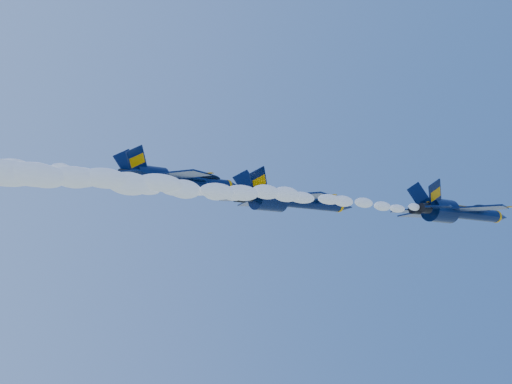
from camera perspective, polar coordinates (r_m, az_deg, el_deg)
jet_lead at (r=84.28m, az=15.91°, el=-1.53°), size 17.21×14.12×6.39m
smoke_trail_jet_lead at (r=62.12m, az=-0.69°, el=-0.03°), size 46.30×2.06×1.85m
jet_second at (r=80.58m, az=2.89°, el=-0.68°), size 17.40×14.28×6.47m
smoke_trail_jet_second at (r=64.65m, az=-17.88°, el=1.13°), size 46.30×2.08×1.87m
jet_third at (r=81.45m, az=-6.45°, el=0.98°), size 17.26×14.16×6.41m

